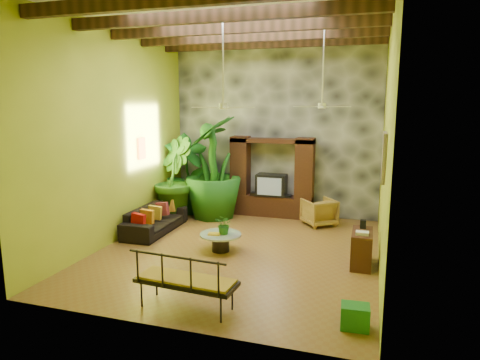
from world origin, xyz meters
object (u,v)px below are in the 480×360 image
(ceiling_fan_back, at_px, (322,97))
(green_bin, at_px, (355,317))
(wicker_armchair, at_px, (319,212))
(iron_bench, at_px, (184,279))
(ceiling_fan_front, at_px, (223,96))
(sofa, at_px, (155,219))
(coffee_table, at_px, (221,240))
(tall_plant_c, at_px, (213,167))
(side_console, at_px, (362,249))
(tall_plant_a, at_px, (188,174))
(entertainment_center, at_px, (272,183))
(tall_plant_b, at_px, (173,178))

(ceiling_fan_back, relative_size, green_bin, 4.52)
(wicker_armchair, relative_size, iron_bench, 0.47)
(ceiling_fan_front, height_order, sofa, ceiling_fan_front)
(sofa, height_order, wicker_armchair, wicker_armchair)
(coffee_table, distance_m, iron_bench, 2.81)
(ceiling_fan_front, height_order, tall_plant_c, ceiling_fan_front)
(iron_bench, height_order, side_console, iron_bench)
(ceiling_fan_back, bearing_deg, green_bin, -74.83)
(tall_plant_a, height_order, iron_bench, tall_plant_a)
(iron_bench, distance_m, side_console, 3.86)
(entertainment_center, bearing_deg, ceiling_fan_back, -50.43)
(sofa, relative_size, iron_bench, 1.28)
(entertainment_center, xyz_separation_m, coffee_table, (-0.37, -3.29, -0.71))
(tall_plant_c, bearing_deg, tall_plant_b, -154.32)
(iron_bench, bearing_deg, ceiling_fan_back, 73.29)
(sofa, height_order, green_bin, sofa)
(tall_plant_c, xyz_separation_m, coffee_table, (1.18, -2.62, -1.20))
(wicker_armchair, xyz_separation_m, coffee_table, (-1.83, -2.74, -0.10))
(ceiling_fan_front, xyz_separation_m, sofa, (-2.28, 1.12, -3.08))
(ceiling_fan_back, relative_size, wicker_armchair, 2.35)
(green_bin, bearing_deg, sofa, 146.54)
(entertainment_center, xyz_separation_m, ceiling_fan_front, (-0.20, -3.54, 2.44))
(ceiling_fan_front, relative_size, tall_plant_a, 0.78)
(ceiling_fan_back, xyz_separation_m, iron_bench, (-1.57, -4.12, -2.87))
(tall_plant_b, relative_size, iron_bench, 1.37)
(tall_plant_a, relative_size, iron_bench, 1.40)
(ceiling_fan_front, height_order, green_bin, ceiling_fan_front)
(ceiling_fan_back, distance_m, coffee_table, 3.95)
(ceiling_fan_back, relative_size, tall_plant_b, 0.80)
(wicker_armchair, xyz_separation_m, side_console, (1.19, -2.68, -0.00))
(wicker_armchair, height_order, green_bin, wicker_armchair)
(ceiling_fan_front, distance_m, sofa, 4.00)
(tall_plant_b, bearing_deg, green_bin, -41.63)
(tall_plant_a, relative_size, coffee_table, 2.58)
(tall_plant_b, bearing_deg, coffee_table, -44.03)
(coffee_table, bearing_deg, ceiling_fan_front, -54.48)
(tall_plant_b, height_order, iron_bench, tall_plant_b)
(side_console, bearing_deg, tall_plant_a, 151.52)
(side_console, xyz_separation_m, green_bin, (0.00, -2.58, -0.18))
(tall_plant_c, distance_m, iron_bench, 5.69)
(wicker_armchair, distance_m, side_console, 2.93)
(tall_plant_c, bearing_deg, green_bin, -50.69)
(coffee_table, bearing_deg, iron_bench, -81.81)
(sofa, distance_m, tall_plant_c, 2.28)
(coffee_table, height_order, green_bin, coffee_table)
(wicker_armchair, bearing_deg, tall_plant_b, -28.75)
(green_bin, bearing_deg, tall_plant_c, 129.31)
(sofa, relative_size, wicker_armchair, 2.75)
(ceiling_fan_back, height_order, coffee_table, ceiling_fan_back)
(tall_plant_b, bearing_deg, sofa, -85.67)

